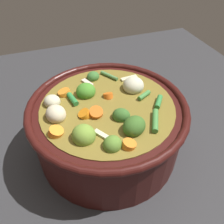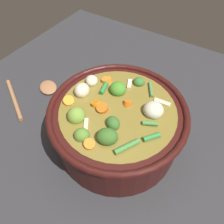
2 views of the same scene
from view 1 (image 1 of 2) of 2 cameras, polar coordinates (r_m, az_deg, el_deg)
name	(u,v)px [view 1 (image 1 of 2)]	position (r m, az deg, el deg)	size (l,w,h in m)	color
ground_plane	(108,146)	(0.54, -0.97, -8.50)	(1.10, 1.10, 0.00)	#2D2D30
cooking_pot	(108,125)	(0.49, -1.10, -3.35)	(0.32, 0.32, 0.15)	#38110F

